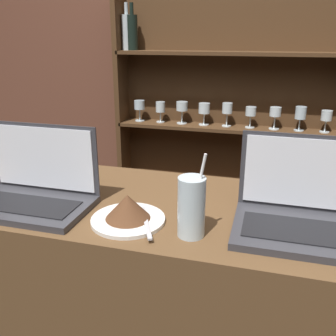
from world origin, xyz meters
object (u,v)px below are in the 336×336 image
(cake_plate, at_px, (128,211))
(water_glass, at_px, (191,207))
(laptop_near, at_px, (34,188))
(laptop_far, at_px, (300,211))

(cake_plate, bearing_deg, water_glass, -7.81)
(laptop_near, bearing_deg, water_glass, -6.46)
(laptop_far, distance_m, cake_plate, 0.43)
(cake_plate, relative_size, water_glass, 0.92)
(laptop_near, distance_m, water_glass, 0.47)
(laptop_far, xyz_separation_m, cake_plate, (-0.42, -0.08, -0.02))
(laptop_far, bearing_deg, water_glass, -156.99)
(laptop_near, xyz_separation_m, water_glass, (0.46, -0.05, 0.02))
(laptop_far, relative_size, water_glass, 1.51)
(laptop_near, relative_size, laptop_far, 1.09)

